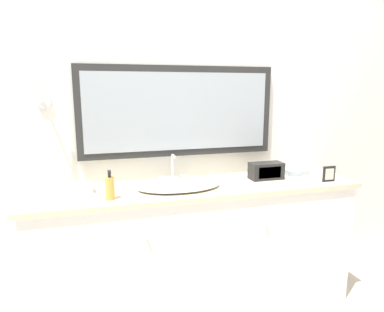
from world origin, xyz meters
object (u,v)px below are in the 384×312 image
(sink_basin, at_px, (179,185))
(picture_frame, at_px, (329,174))
(appliance_box, at_px, (266,171))
(soap_bottle, at_px, (110,188))

(sink_basin, distance_m, picture_frame, 1.03)
(sink_basin, xyz_separation_m, picture_frame, (1.02, -0.14, 0.03))
(sink_basin, distance_m, appliance_box, 0.65)
(picture_frame, bearing_deg, appliance_box, 154.29)
(soap_bottle, distance_m, appliance_box, 1.09)
(appliance_box, bearing_deg, soap_bottle, -171.42)
(sink_basin, height_order, appliance_box, sink_basin)
(soap_bottle, xyz_separation_m, picture_frame, (1.46, -0.02, -0.02))
(sink_basin, xyz_separation_m, appliance_box, (0.65, 0.04, 0.04))
(appliance_box, xyz_separation_m, picture_frame, (0.38, -0.18, -0.00))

